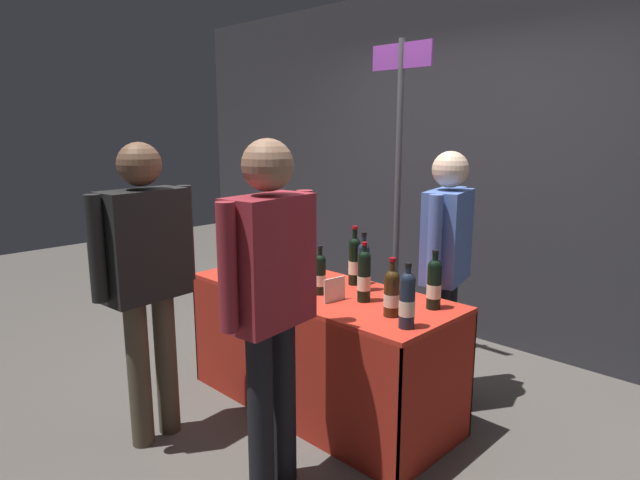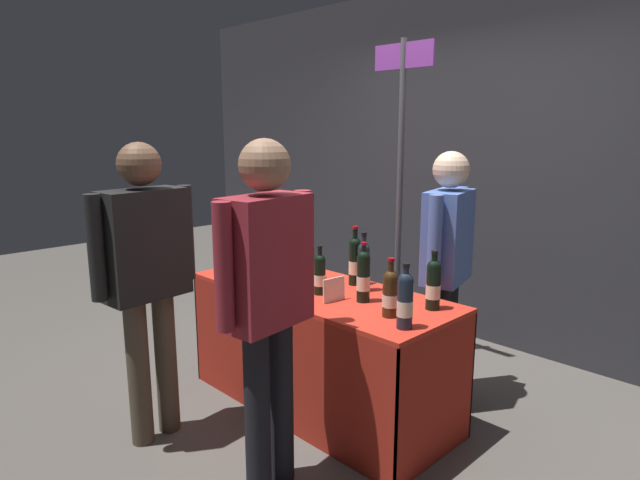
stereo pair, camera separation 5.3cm
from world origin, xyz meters
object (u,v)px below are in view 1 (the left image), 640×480
(wine_glass_near_vendor, at_px, (283,269))
(booth_signpost, at_px, (398,173))
(vendor_presenter, at_px, (446,257))
(display_bottle_0, at_px, (320,274))
(featured_wine_bottle, at_px, (434,283))
(flower_vase, at_px, (266,249))
(tasting_table, at_px, (320,326))
(taster_foreground_right, at_px, (146,267))

(wine_glass_near_vendor, bearing_deg, booth_signpost, 85.83)
(vendor_presenter, distance_m, booth_signpost, 0.84)
(display_bottle_0, bearing_deg, booth_signpost, 101.41)
(display_bottle_0, relative_size, vendor_presenter, 0.18)
(featured_wine_bottle, height_order, flower_vase, flower_vase)
(tasting_table, xyz_separation_m, featured_wine_bottle, (0.69, 0.17, 0.38))
(tasting_table, xyz_separation_m, flower_vase, (-0.72, 0.18, 0.34))
(tasting_table, distance_m, taster_foreground_right, 1.09)
(tasting_table, xyz_separation_m, taster_foreground_right, (-0.41, -0.90, 0.46))
(wine_glass_near_vendor, relative_size, vendor_presenter, 0.09)
(display_bottle_0, relative_size, taster_foreground_right, 0.18)
(featured_wine_bottle, bearing_deg, taster_foreground_right, -135.85)
(flower_vase, height_order, vendor_presenter, vendor_presenter)
(flower_vase, distance_m, taster_foreground_right, 1.13)
(flower_vase, xyz_separation_m, booth_signpost, (0.59, 0.75, 0.53))
(featured_wine_bottle, distance_m, vendor_presenter, 0.48)
(flower_vase, bearing_deg, tasting_table, -14.11)
(vendor_presenter, relative_size, taster_foreground_right, 0.96)
(tasting_table, bearing_deg, wine_glass_near_vendor, -151.39)
(featured_wine_bottle, distance_m, display_bottle_0, 0.66)
(tasting_table, relative_size, booth_signpost, 0.74)
(display_bottle_0, distance_m, booth_signpost, 1.15)
(wine_glass_near_vendor, xyz_separation_m, booth_signpost, (0.08, 1.05, 0.53))
(flower_vase, relative_size, booth_signpost, 0.17)
(flower_vase, distance_m, vendor_presenter, 1.28)
(featured_wine_bottle, relative_size, vendor_presenter, 0.20)
(wine_glass_near_vendor, bearing_deg, flower_vase, 150.32)
(flower_vase, relative_size, taster_foreground_right, 0.24)
(display_bottle_0, height_order, wine_glass_near_vendor, display_bottle_0)
(featured_wine_bottle, xyz_separation_m, booth_signpost, (-0.82, 0.77, 0.50))
(tasting_table, xyz_separation_m, vendor_presenter, (0.49, 0.60, 0.41))
(vendor_presenter, relative_size, booth_signpost, 0.68)
(tasting_table, bearing_deg, featured_wine_bottle, 13.61)
(display_bottle_0, bearing_deg, tasting_table, 134.45)
(wine_glass_near_vendor, xyz_separation_m, taster_foreground_right, (-0.20, -0.79, 0.12))
(flower_vase, bearing_deg, taster_foreground_right, -73.97)
(tasting_table, relative_size, flower_vase, 4.30)
(featured_wine_bottle, xyz_separation_m, vendor_presenter, (-0.20, 0.43, 0.04))
(tasting_table, height_order, booth_signpost, booth_signpost)
(booth_signpost, bearing_deg, tasting_table, -82.10)
(wine_glass_near_vendor, height_order, vendor_presenter, vendor_presenter)
(flower_vase, bearing_deg, vendor_presenter, 19.11)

